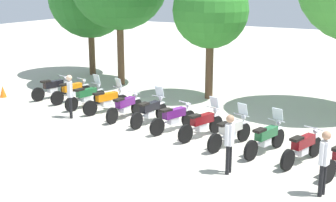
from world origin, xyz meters
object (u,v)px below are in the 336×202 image
at_px(motorcycle_0, 53,88).
at_px(traffic_cone, 3,92).
at_px(motorcycle_7, 202,123).
at_px(person_2, 70,93).
at_px(motorcycle_1, 72,91).
at_px(motorcycle_6, 174,118).
at_px(motorcycle_5, 150,111).
at_px(motorcycle_9, 266,138).
at_px(motorcycle_8, 231,132).
at_px(tree_2, 211,11).
at_px(motorcycle_4, 125,106).
at_px(person_1, 229,139).
at_px(motorcycle_3, 107,100).
at_px(person_0, 324,158).
at_px(motorcycle_2, 86,96).
at_px(motorcycle_10, 303,147).

xyz_separation_m(motorcycle_0, traffic_cone, (-2.19, -1.03, -0.23)).
height_order(motorcycle_7, person_2, person_2).
xyz_separation_m(motorcycle_1, motorcycle_6, (6.01, -1.39, 0.00)).
xyz_separation_m(motorcycle_5, motorcycle_9, (4.82, -0.85, 0.00)).
relative_size(motorcycle_8, tree_2, 0.37).
relative_size(motorcycle_4, person_1, 1.27).
distance_m(motorcycle_3, person_1, 7.59).
xyz_separation_m(motorcycle_5, motorcycle_6, (1.21, -0.31, -0.01)).
height_order(motorcycle_4, traffic_cone, motorcycle_4).
distance_m(motorcycle_4, tree_2, 6.03).
distance_m(motorcycle_4, person_0, 8.76).
bearing_deg(motorcycle_2, motorcycle_9, -89.20).
bearing_deg(motorcycle_7, motorcycle_10, -82.53).
relative_size(motorcycle_2, motorcycle_9, 1.01).
distance_m(person_1, tree_2, 9.17).
xyz_separation_m(motorcycle_8, person_0, (3.37, -2.19, 0.49)).
height_order(motorcycle_0, motorcycle_7, motorcycle_7).
relative_size(motorcycle_2, person_0, 1.26).
relative_size(motorcycle_10, traffic_cone, 3.87).
xyz_separation_m(person_0, traffic_cone, (-15.18, 3.13, -0.73)).
bearing_deg(person_2, person_0, 122.35).
bearing_deg(motorcycle_2, tree_2, -32.56).
distance_m(motorcycle_9, tree_2, 8.01).
relative_size(motorcycle_3, motorcycle_9, 0.98).
relative_size(motorcycle_8, person_2, 1.23).
distance_m(motorcycle_0, person_0, 13.65).
relative_size(motorcycle_2, motorcycle_3, 1.03).
bearing_deg(motorcycle_10, motorcycle_9, 95.43).
bearing_deg(person_2, tree_2, -167.28).
distance_m(motorcycle_6, motorcycle_7, 1.22).
distance_m(motorcycle_7, motorcycle_8, 1.25).
distance_m(motorcycle_2, motorcycle_9, 8.55).
height_order(motorcycle_8, motorcycle_10, motorcycle_8).
height_order(motorcycle_5, tree_2, tree_2).
xyz_separation_m(motorcycle_0, motorcycle_2, (2.41, -0.52, 0.01)).
height_order(motorcycle_0, motorcycle_5, motorcycle_5).
distance_m(motorcycle_1, person_2, 2.61).
bearing_deg(motorcycle_9, motorcycle_6, 96.02).
height_order(motorcycle_4, person_0, person_0).
distance_m(motorcycle_6, person_0, 6.39).
height_order(motorcycle_0, motorcycle_2, motorcycle_2).
bearing_deg(motorcycle_7, person_1, -123.37).
relative_size(motorcycle_1, motorcycle_6, 1.02).
relative_size(motorcycle_10, person_0, 1.24).
height_order(motorcycle_2, person_2, person_2).
relative_size(motorcycle_0, motorcycle_8, 1.00).
height_order(motorcycle_5, motorcycle_6, motorcycle_5).
relative_size(motorcycle_3, motorcycle_10, 0.99).
height_order(motorcycle_6, person_2, person_2).
xyz_separation_m(motorcycle_4, motorcycle_9, (6.02, -0.94, 0.01)).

